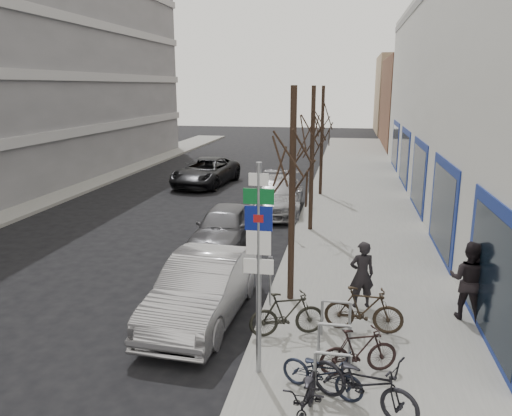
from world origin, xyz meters
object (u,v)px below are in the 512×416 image
at_px(meter_mid, 294,219).
at_px(pedestrian_near, 362,274).
at_px(meter_front, 270,276).
at_px(parked_car_back, 278,195).
at_px(lane_car, 206,172).
at_px(tree_near, 293,145).
at_px(bike_far_curb, 364,378).
at_px(tree_far, 323,115).
at_px(parked_car_front, 203,288).
at_px(bike_far_inner, 364,309).
at_px(pedestrian_far, 469,280).
at_px(tree_mid, 313,125).
at_px(bike_rack, 334,339).
at_px(bike_mid_curb, 322,369).
at_px(highway_sign_pole, 259,258).
at_px(bike_mid_inner, 287,313).
at_px(parked_car_mid, 225,226).
at_px(meter_back, 308,188).
at_px(bike_near_left, 307,397).
at_px(bike_near_right, 359,351).

xyz_separation_m(meter_mid, pedestrian_near, (2.22, -5.18, 0.08)).
distance_m(meter_front, parked_car_back, 10.21).
distance_m(meter_front, lane_car, 16.59).
relative_size(tree_near, bike_far_curb, 2.79).
bearing_deg(tree_near, tree_far, 90.00).
distance_m(meter_mid, parked_car_front, 6.41).
height_order(bike_far_inner, pedestrian_far, pedestrian_far).
bearing_deg(parked_car_front, tree_mid, 78.79).
bearing_deg(parked_car_back, bike_rack, -80.35).
xyz_separation_m(bike_far_inner, pedestrian_far, (2.40, 1.13, 0.42)).
bearing_deg(bike_mid_curb, meter_mid, 29.54).
bearing_deg(highway_sign_pole, parked_car_front, 127.53).
relative_size(bike_mid_curb, bike_mid_inner, 0.92).
bearing_deg(parked_car_mid, bike_mid_curb, -64.18).
bearing_deg(parked_car_back, parked_car_mid, -105.07).
bearing_deg(bike_mid_curb, bike_far_curb, -96.92).
relative_size(parked_car_mid, pedestrian_far, 2.25).
xyz_separation_m(bike_far_inner, pedestrian_near, (-0.03, 1.31, 0.31)).
xyz_separation_m(meter_front, bike_mid_inner, (0.60, -1.47, -0.25)).
bearing_deg(meter_back, parked_car_mid, -110.65).
height_order(bike_near_left, bike_mid_inner, bike_near_left).
relative_size(tree_near, pedestrian_near, 3.26).
height_order(parked_car_front, parked_car_back, parked_car_front).
bearing_deg(bike_near_right, lane_car, 3.71).
bearing_deg(meter_front, pedestrian_near, 8.21).
relative_size(meter_front, bike_near_right, 0.82).
bearing_deg(bike_rack, lane_car, 113.54).
distance_m(bike_near_right, lane_car, 19.91).
xyz_separation_m(highway_sign_pole, bike_far_inner, (2.00, 2.02, -1.78)).
xyz_separation_m(bike_mid_curb, bike_mid_inner, (-0.88, 1.99, 0.04)).
relative_size(parked_car_front, parked_car_back, 0.91).
height_order(bike_mid_inner, parked_car_back, parked_car_back).
height_order(bike_rack, parked_car_front, parked_car_front).
height_order(meter_mid, parked_car_mid, parked_car_mid).
distance_m(tree_far, pedestrian_far, 14.32).
bearing_deg(tree_near, bike_far_curb, -68.18).
distance_m(meter_mid, pedestrian_far, 7.10).
bearing_deg(parked_car_front, tree_near, 35.12).
height_order(bike_far_curb, pedestrian_near, pedestrian_near).
xyz_separation_m(parked_car_back, pedestrian_far, (5.88, -9.99, 0.35)).
bearing_deg(meter_mid, tree_near, -84.86).
xyz_separation_m(bike_far_curb, parked_car_mid, (-4.53, 8.58, -0.02)).
distance_m(tree_mid, parked_car_front, 8.64).
bearing_deg(parked_car_mid, highway_sign_pole, -70.65).
relative_size(meter_mid, bike_mid_inner, 0.75).
bearing_deg(pedestrian_near, meter_mid, -82.21).
bearing_deg(pedestrian_near, bike_mid_inner, 32.49).
relative_size(highway_sign_pole, meter_back, 3.31).
bearing_deg(meter_mid, bike_near_left, -82.58).
bearing_deg(parked_car_mid, bike_mid_inner, -63.83).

